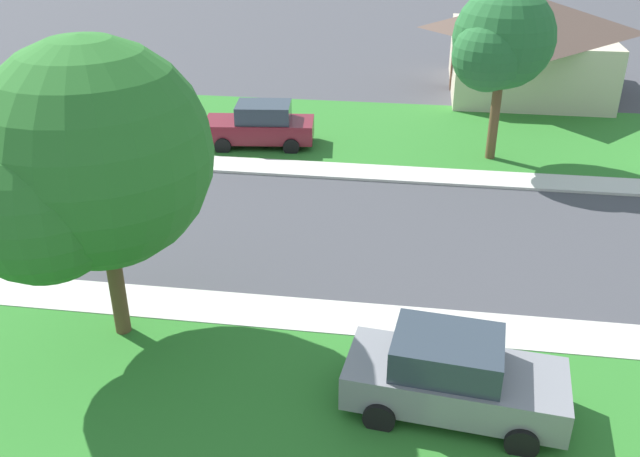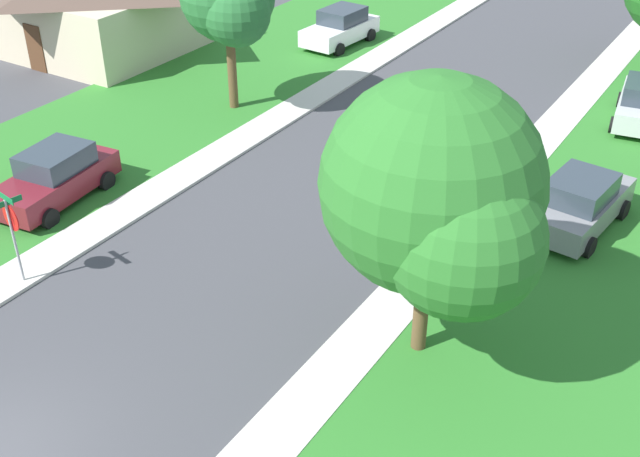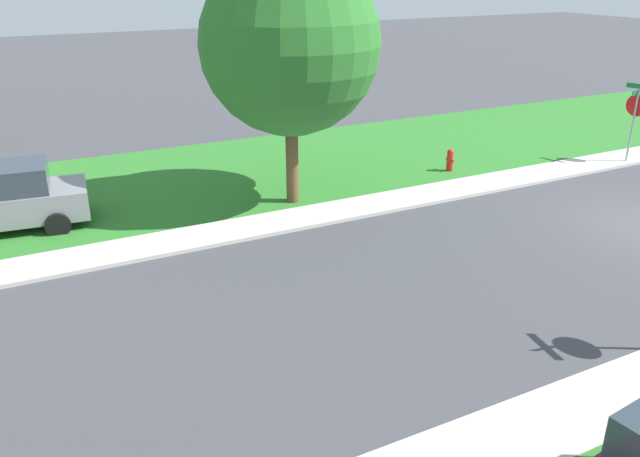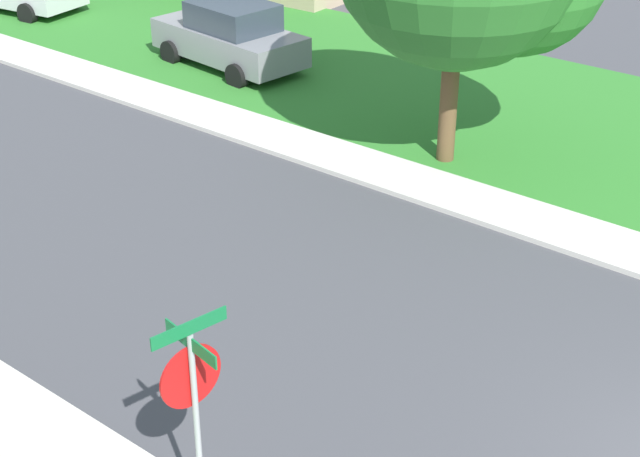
{
  "view_description": "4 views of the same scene",
  "coord_description": "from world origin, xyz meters",
  "px_view_note": "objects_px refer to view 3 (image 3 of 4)",
  "views": [
    {
      "loc": [
        18.58,
        14.33,
        9.63
      ],
      "look_at": [
        2.61,
        11.99,
        1.4
      ],
      "focal_mm": 38.72,
      "sensor_mm": 36.0,
      "label": 1
    },
    {
      "loc": [
        11.76,
        -5.92,
        12.53
      ],
      "look_at": [
        2.21,
        9.3,
        1.4
      ],
      "focal_mm": 44.12,
      "sensor_mm": 36.0,
      "label": 2
    },
    {
      "loc": [
        -10.06,
        15.1,
        6.54
      ],
      "look_at": [
        0.91,
        9.48,
        1.4
      ],
      "focal_mm": 35.87,
      "sensor_mm": 36.0,
      "label": 3
    },
    {
      "loc": [
        -9.84,
        -1.6,
        8.24
      ],
      "look_at": [
        0.06,
        6.36,
        1.4
      ],
      "focal_mm": 53.98,
      "sensor_mm": 36.0,
      "label": 4
    }
  ],
  "objects_px": {
    "stop_sign_near_corner": "(636,110)",
    "car_grey_across_road": "(2,199)",
    "tree_sidewalk_far": "(292,49)",
    "fire_hydrant": "(450,160)"
  },
  "relations": [
    {
      "from": "tree_sidewalk_far",
      "to": "fire_hydrant",
      "type": "bearing_deg",
      "value": -89.89
    },
    {
      "from": "fire_hydrant",
      "to": "car_grey_across_road",
      "type": "bearing_deg",
      "value": 84.54
    },
    {
      "from": "stop_sign_near_corner",
      "to": "car_grey_across_road",
      "type": "bearing_deg",
      "value": 80.7
    },
    {
      "from": "stop_sign_near_corner",
      "to": "car_grey_across_road",
      "type": "relative_size",
      "value": 0.62
    },
    {
      "from": "stop_sign_near_corner",
      "to": "tree_sidewalk_far",
      "type": "bearing_deg",
      "value": 80.85
    },
    {
      "from": "tree_sidewalk_far",
      "to": "fire_hydrant",
      "type": "xyz_separation_m",
      "value": [
        0.01,
        -5.74,
        -3.93
      ]
    },
    {
      "from": "fire_hydrant",
      "to": "tree_sidewalk_far",
      "type": "bearing_deg",
      "value": 90.11
    },
    {
      "from": "tree_sidewalk_far",
      "to": "fire_hydrant",
      "type": "height_order",
      "value": "tree_sidewalk_far"
    },
    {
      "from": "car_grey_across_road",
      "to": "stop_sign_near_corner",
      "type": "bearing_deg",
      "value": -99.3
    },
    {
      "from": "car_grey_across_road",
      "to": "tree_sidewalk_far",
      "type": "xyz_separation_m",
      "value": [
        -1.3,
        -7.76,
        3.49
      ]
    }
  ]
}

